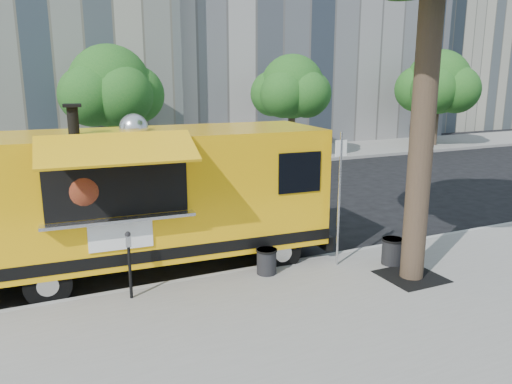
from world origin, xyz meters
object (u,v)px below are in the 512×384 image
Objects in this scene: parking_meter at (129,257)px; trash_bin_right at (267,260)px; far_tree_c at (292,87)px; sign_post at (339,192)px; trash_bin_left at (392,250)px; far_tree_b at (110,86)px; food_truck at (158,195)px; far_tree_d at (438,82)px.

parking_meter is 2.43× the size of trash_bin_right.
far_tree_c is 16.29m from trash_bin_right.
trash_bin_left is (1.16, -0.48, -1.38)m from sign_post.
trash_bin_left is at bearing -13.51° from trash_bin_right.
far_tree_b reaches higher than food_truck.
far_tree_b is 4.12× the size of parking_meter.
far_tree_b is at bearing 88.61° from food_truck.
far_tree_c is at bearing -1.91° from far_tree_b.
far_tree_d is 25.38m from parking_meter.
far_tree_d is at bearing 1.15° from far_tree_c.
sign_post is 4.64m from parking_meter.
sign_post is at bearing -2.52° from parking_meter.
sign_post is at bearing 157.73° from trash_bin_left.
food_truck is 5.39m from trash_bin_left.
far_tree_d is 21.79m from sign_post.
far_tree_d reaches higher than far_tree_b.
far_tree_d is at bearing 37.60° from trash_bin_right.
far_tree_d reaches higher than trash_bin_right.
sign_post is 0.39× the size of food_truck.
sign_post is at bearing -22.28° from food_truck.
parking_meter is at bearing -128.66° from far_tree_c.
sign_post reaches higher than trash_bin_right.
parking_meter is at bearing -179.95° from trash_bin_right.
trash_bin_right is at bearing -86.38° from far_tree_b.
trash_bin_left is (5.71, -0.68, -0.51)m from parking_meter.
parking_meter is 0.17× the size of food_truck.
food_truck is at bearing -94.73° from far_tree_b.
sign_post is 2.18m from trash_bin_right.
trash_bin_left is at bearing -6.75° from parking_meter.
parking_meter is at bearing -146.40° from far_tree_d.
far_tree_b reaches higher than sign_post.
trash_bin_left is at bearing -75.85° from far_tree_b.
parking_meter is (-4.55, 0.20, -0.87)m from sign_post.
food_truck reaches higher than sign_post.
far_tree_c reaches higher than food_truck.
far_tree_c reaches higher than trash_bin_right.
sign_post is (-6.45, -13.95, -1.87)m from far_tree_c.
sign_post is 5.45× the size of trash_bin_right.
food_truck is (-1.04, -12.53, -2.07)m from far_tree_b.
far_tree_c is at bearing 65.19° from sign_post.
sign_post is at bearing -139.30° from far_tree_d.
parking_meter is (-11.00, -13.75, -2.74)m from far_tree_c.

